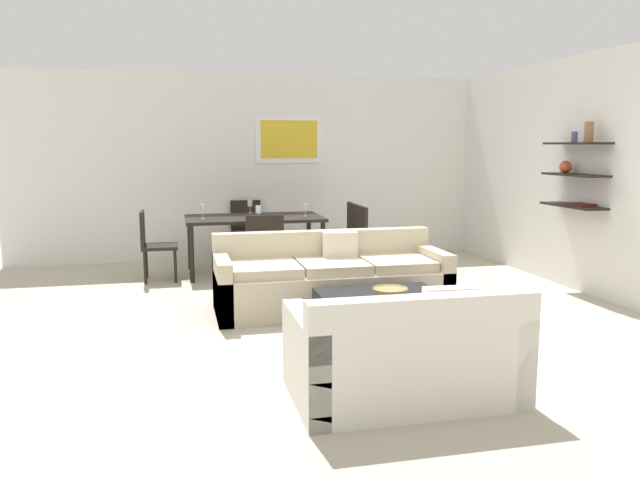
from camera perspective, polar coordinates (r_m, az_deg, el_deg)
name	(u,v)px	position (r m, az deg, el deg)	size (l,w,h in m)	color
ground_plane	(339,318)	(6.22, 1.76, -7.07)	(18.00, 18.00, 0.00)	#BCB29E
back_wall_unit	(299,167)	(9.50, -1.91, 6.66)	(8.40, 0.09, 2.70)	silver
right_wall_shelf_unit	(581,174)	(7.86, 22.60, 5.55)	(0.34, 8.20, 2.70)	silver
sofa_beige	(330,282)	(6.47, 0.96, -3.80)	(2.35, 0.90, 0.78)	beige
loveseat_white	(404,355)	(4.30, 7.67, -10.34)	(1.48, 0.90, 0.78)	silver
coffee_table	(386,319)	(5.52, 5.98, -7.11)	(1.09, 1.02, 0.38)	black
decorative_bowl	(390,292)	(5.49, 6.40, -4.70)	(0.31, 0.31, 0.08)	#99844C
dining_table	(254,222)	(8.30, -6.00, 1.66)	(1.78, 0.99, 0.75)	black
dining_chair_left_near	(152,241)	(8.05, -14.97, -0.08)	(0.44, 0.44, 0.88)	black
dining_chair_foot	(264,246)	(7.44, -5.12, -0.52)	(0.44, 0.44, 0.88)	black
dining_chair_right_far	(345,230)	(8.79, 2.24, 0.92)	(0.44, 0.44, 0.88)	black
dining_chair_right_near	(353,234)	(8.37, 3.05, 0.52)	(0.44, 0.44, 0.88)	black
dining_chair_head	(247,226)	(9.22, -6.67, 1.23)	(0.44, 0.44, 0.88)	black
wine_glass_right_near	(305,207)	(8.27, -1.34, 3.00)	(0.07, 0.07, 0.17)	silver
wine_glass_left_near	(203,209)	(8.11, -10.59, 2.81)	(0.06, 0.06, 0.19)	silver
wine_glass_foot	(258,210)	(7.85, -5.63, 2.73)	(0.07, 0.07, 0.19)	silver
wine_glass_head	(250,203)	(8.71, -6.38, 3.31)	(0.07, 0.07, 0.19)	silver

